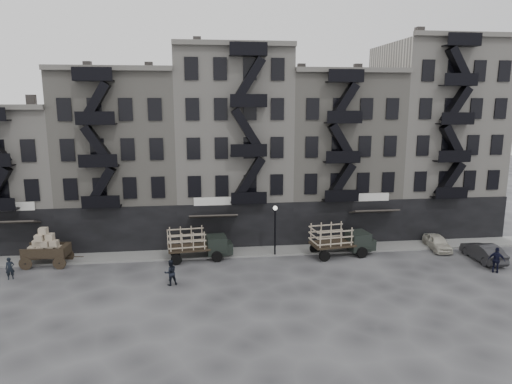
{
  "coord_description": "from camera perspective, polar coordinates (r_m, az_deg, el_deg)",
  "views": [
    {
      "loc": [
        -2.96,
        -33.03,
        12.7
      ],
      "look_at": [
        1.59,
        4.0,
        5.19
      ],
      "focal_mm": 32.0,
      "sensor_mm": 36.0,
      "label": 1
    }
  ],
  "objects": [
    {
      "name": "stake_truck_east",
      "position": [
        38.57,
        10.57,
        -5.66
      ],
      "size": [
        5.53,
        2.78,
        2.67
      ],
      "rotation": [
        0.0,
        0.0,
        0.13
      ],
      "color": "black",
      "rests_on": "ground"
    },
    {
      "name": "sidewalk",
      "position": [
        39.0,
        -2.3,
        -7.52
      ],
      "size": [
        55.0,
        2.5,
        0.15
      ],
      "primitive_type": "cube",
      "color": "slate",
      "rests_on": "ground"
    },
    {
      "name": "building_east",
      "position": [
        48.76,
        21.24,
        6.26
      ],
      "size": [
        10.0,
        11.35,
        19.2
      ],
      "color": "#AFAAA1",
      "rests_on": "ground"
    },
    {
      "name": "policeman",
      "position": [
        38.86,
        27.85,
        -7.54
      ],
      "size": [
        1.22,
        1.05,
        1.96
      ],
      "primitive_type": "imported",
      "rotation": [
        0.0,
        0.0,
        2.54
      ],
      "color": "black",
      "rests_on": "ground"
    },
    {
      "name": "building_mideast",
      "position": [
        45.07,
        9.78,
        4.59
      ],
      "size": [
        10.0,
        11.35,
        16.2
      ],
      "color": "gray",
      "rests_on": "ground"
    },
    {
      "name": "wagon",
      "position": [
        39.22,
        -24.93,
        -5.99
      ],
      "size": [
        3.67,
        2.17,
        3.0
      ],
      "rotation": [
        0.0,
        0.0,
        -0.07
      ],
      "color": "black",
      "rests_on": "ground"
    },
    {
      "name": "ground",
      "position": [
        35.51,
        -1.79,
        -9.58
      ],
      "size": [
        140.0,
        140.0,
        0.0
      ],
      "primitive_type": "plane",
      "color": "#38383A",
      "rests_on": "ground"
    },
    {
      "name": "building_center",
      "position": [
        43.16,
        -3.06,
        5.78
      ],
      "size": [
        10.0,
        11.35,
        18.2
      ],
      "color": "#AFAAA1",
      "rests_on": "ground"
    },
    {
      "name": "lamp_post",
      "position": [
        37.46,
        2.4,
        -3.98
      ],
      "size": [
        0.36,
        0.36,
        4.28
      ],
      "color": "black",
      "rests_on": "ground"
    },
    {
      "name": "pedestrian_west",
      "position": [
        37.75,
        -28.4,
        -8.41
      ],
      "size": [
        0.69,
        0.57,
        1.62
      ],
      "primitive_type": "imported",
      "rotation": [
        0.0,
        0.0,
        0.37
      ],
      "color": "black",
      "rests_on": "ground"
    },
    {
      "name": "building_midwest",
      "position": [
        43.74,
        -16.26,
        4.1
      ],
      "size": [
        10.0,
        11.35,
        16.2
      ],
      "color": "gray",
      "rests_on": "ground"
    },
    {
      "name": "building_west",
      "position": [
        46.61,
        -28.38,
        1.74
      ],
      "size": [
        10.0,
        11.35,
        13.2
      ],
      "color": "#AFAAA1",
      "rests_on": "ground"
    },
    {
      "name": "stake_truck_west",
      "position": [
        37.37,
        -7.29,
        -6.2
      ],
      "size": [
        5.3,
        2.54,
        2.58
      ],
      "rotation": [
        0.0,
        0.0,
        0.1
      ],
      "color": "black",
      "rests_on": "ground"
    },
    {
      "name": "car_far",
      "position": [
        41.3,
        26.53,
        -6.71
      ],
      "size": [
        1.58,
        4.43,
        1.46
      ],
      "primitive_type": "imported",
      "rotation": [
        0.0,
        0.0,
        3.13
      ],
      "color": "#232325",
      "rests_on": "ground"
    },
    {
      "name": "pedestrian_mid",
      "position": [
        32.84,
        -10.64,
        -9.86
      ],
      "size": [
        1.07,
        0.95,
        1.83
      ],
      "primitive_type": "imported",
      "rotation": [
        0.0,
        0.0,
        3.48
      ],
      "color": "black",
      "rests_on": "ground"
    },
    {
      "name": "car_east",
      "position": [
        42.7,
        21.72,
        -5.87
      ],
      "size": [
        1.87,
        3.86,
        1.27
      ],
      "primitive_type": "imported",
      "rotation": [
        0.0,
        0.0,
        -0.1
      ],
      "color": "beige",
      "rests_on": "ground"
    }
  ]
}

